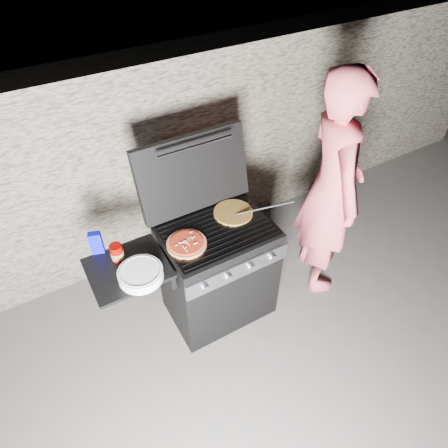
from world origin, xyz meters
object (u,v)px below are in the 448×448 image
pizza_topped (187,243)px  sauce_jar (117,252)px  person (331,189)px  gas_grill (190,285)px

pizza_topped → sauce_jar: size_ratio=2.15×
pizza_topped → person: bearing=-3.1°
pizza_topped → sauce_jar: 0.46m
pizza_topped → sauce_jar: bearing=165.7°
sauce_jar → person: bearing=-6.2°
pizza_topped → person: (1.20, -0.06, 0.04)m
gas_grill → person: (1.20, -0.08, 0.51)m
gas_grill → pizza_topped: 0.47m
gas_grill → person: bearing=-3.9°
gas_grill → pizza_topped: (-0.00, -0.02, 0.47)m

